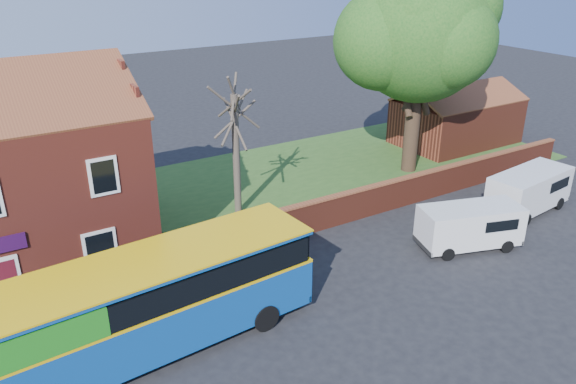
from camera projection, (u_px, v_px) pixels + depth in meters
ground at (275, 362)px, 18.35m from camera, size 120.00×120.00×0.00m
pavement at (18, 336)px, 19.47m from camera, size 18.00×3.50×0.12m
kerb at (25, 365)px, 18.10m from camera, size 18.00×0.15×0.14m
grass_strip at (350, 166)px, 34.73m from camera, size 26.00×12.00×0.04m
boundary_wall at (420, 187)px, 29.73m from camera, size 22.00×0.38×1.60m
outbuilding at (456, 120)px, 38.41m from camera, size 8.20×5.06×4.17m
bus at (140, 304)px, 18.02m from camera, size 11.35×3.63×3.40m
van_near at (470, 225)px, 24.96m from camera, size 4.84×3.08×1.98m
van_far at (529, 189)px, 28.41m from camera, size 5.06×2.47×2.14m
large_tree at (419, 35)px, 31.18m from camera, size 10.01×7.92×12.21m
bare_tree at (236, 149)px, 27.22m from camera, size 2.53×3.01×6.74m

